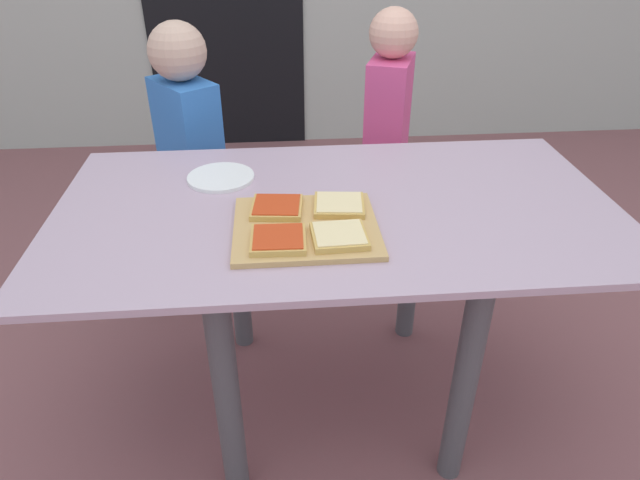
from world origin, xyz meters
TOP-DOWN VIEW (x-y plane):
  - ground_plane at (0.00, 0.00)m, footprint 16.00×16.00m
  - dining_table at (0.00, 0.00)m, footprint 1.41×0.77m
  - cutting_board at (-0.09, -0.12)m, footprint 0.33×0.30m
  - pizza_slice_near_left at (-0.15, -0.19)m, footprint 0.12×0.12m
  - pizza_slice_far_right at (-0.00, -0.04)m, footprint 0.13×0.13m
  - pizza_slice_far_left at (-0.15, -0.04)m, footprint 0.13×0.13m
  - pizza_slice_near_right at (-0.02, -0.19)m, footprint 0.13×0.12m
  - plate_white_left at (-0.30, 0.17)m, footprint 0.18×0.18m
  - child_left at (-0.44, 0.61)m, footprint 0.25×0.28m
  - child_right at (0.28, 0.75)m, footprint 0.21×0.27m

SIDE VIEW (x-z plane):
  - ground_plane at x=0.00m, z-range 0.00..0.00m
  - dining_table at x=0.00m, z-range 0.22..0.91m
  - child_right at x=0.28m, z-range 0.08..1.11m
  - child_left at x=-0.44m, z-range 0.09..1.12m
  - plate_white_left at x=-0.30m, z-range 0.69..0.70m
  - cutting_board at x=-0.09m, z-range 0.69..0.71m
  - pizza_slice_near_left at x=-0.15m, z-range 0.71..0.72m
  - pizza_slice_far_right at x=0.00m, z-range 0.71..0.72m
  - pizza_slice_far_left at x=-0.15m, z-range 0.71..0.72m
  - pizza_slice_near_right at x=-0.02m, z-range 0.71..0.72m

